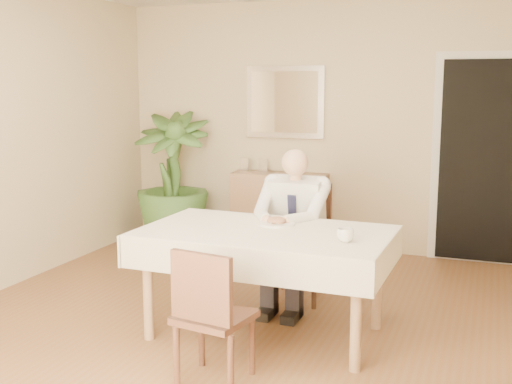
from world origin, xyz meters
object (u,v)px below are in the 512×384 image
(dining_table, at_px, (265,242))
(chair_near, at_px, (209,311))
(chair_far, at_px, (301,233))
(sideboard, at_px, (280,211))
(seated_man, at_px, (291,221))
(potted_palm, at_px, (172,179))
(coffee_mug, at_px, (345,235))

(dining_table, relative_size, chair_near, 2.09)
(chair_far, distance_m, sideboard, 1.59)
(chair_far, distance_m, seated_man, 0.33)
(seated_man, height_order, potted_palm, potted_palm)
(chair_far, bearing_deg, sideboard, 116.83)
(chair_far, distance_m, chair_near, 1.76)
(chair_far, height_order, seated_man, seated_man)
(chair_far, bearing_deg, dining_table, -87.90)
(coffee_mug, distance_m, sideboard, 2.79)
(coffee_mug, xyz_separation_m, sideboard, (-1.25, 2.46, -0.39))
(chair_near, bearing_deg, seated_man, 98.74)
(seated_man, xyz_separation_m, potted_palm, (-1.82, 1.49, 0.03))
(chair_near, relative_size, sideboard, 0.82)
(dining_table, bearing_deg, seated_man, 91.36)
(chair_far, relative_size, seated_man, 0.75)
(sideboard, height_order, potted_palm, potted_palm)
(dining_table, height_order, chair_far, chair_far)
(chair_far, distance_m, potted_palm, 2.18)
(chair_near, xyz_separation_m, coffee_mug, (0.62, 0.73, 0.33))
(sideboard, bearing_deg, seated_man, -72.61)
(seated_man, bearing_deg, coffee_mug, -51.01)
(chair_near, bearing_deg, coffee_mug, 59.67)
(chair_far, bearing_deg, coffee_mug, -57.87)
(dining_table, distance_m, coffee_mug, 0.62)
(dining_table, distance_m, chair_near, 0.89)
(chair_far, height_order, chair_near, chair_far)
(coffee_mug, relative_size, sideboard, 0.11)
(coffee_mug, height_order, sideboard, coffee_mug)
(dining_table, bearing_deg, sideboard, 107.27)
(seated_man, bearing_deg, chair_near, -91.17)
(coffee_mug, bearing_deg, dining_table, 167.02)
(chair_near, distance_m, coffee_mug, 1.02)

